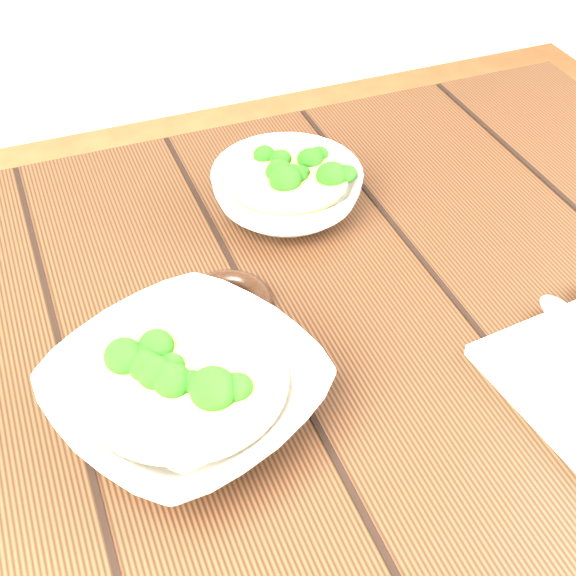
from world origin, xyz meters
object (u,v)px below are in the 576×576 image
at_px(table, 286,402).
at_px(soup_bowl_front, 186,390).
at_px(trivet, 228,303).
at_px(soup_bowl_back, 287,190).

relative_size(table, soup_bowl_front, 3.94).
height_order(table, trivet, trivet).
relative_size(table, trivet, 12.74).
bearing_deg(trivet, soup_bowl_back, 49.31).
bearing_deg(trivet, table, -42.03).
xyz_separation_m(table, soup_bowl_front, (-0.12, -0.07, 0.15)).
distance_m(soup_bowl_back, trivet, 0.19).
height_order(table, soup_bowl_front, soup_bowl_front).
height_order(soup_bowl_front, trivet, soup_bowl_front).
distance_m(table, trivet, 0.15).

